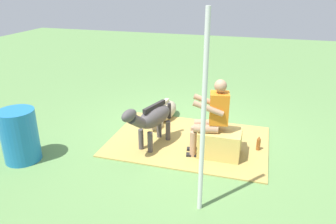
{
  "coord_description": "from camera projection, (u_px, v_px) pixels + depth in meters",
  "views": [
    {
      "loc": [
        -1.32,
        5.54,
        2.82
      ],
      "look_at": [
        0.24,
        0.25,
        0.55
      ],
      "focal_mm": 34.76,
      "sensor_mm": 36.0,
      "label": 1
    }
  ],
  "objects": [
    {
      "name": "ground_plane",
      "position": [
        183.0,
        135.0,
        6.33
      ],
      "size": [
        24.0,
        24.0,
        0.0
      ],
      "primitive_type": "plane",
      "color": "#608C4C"
    },
    {
      "name": "hay_patch",
      "position": [
        189.0,
        141.0,
        6.06
      ],
      "size": [
        2.86,
        2.03,
        0.02
      ],
      "primitive_type": "cube",
      "color": "tan",
      "rests_on": "ground"
    },
    {
      "name": "hay_bale",
      "position": [
        220.0,
        143.0,
        5.49
      ],
      "size": [
        0.69,
        0.51,
        0.47
      ],
      "primitive_type": "cube",
      "color": "tan",
      "rests_on": "ground"
    },
    {
      "name": "person_seated",
      "position": [
        212.0,
        115.0,
        5.32
      ],
      "size": [
        0.7,
        0.49,
        1.35
      ],
      "color": "tan",
      "rests_on": "ground"
    },
    {
      "name": "pony_standing",
      "position": [
        152.0,
        118.0,
        5.66
      ],
      "size": [
        0.6,
        1.31,
        0.93
      ],
      "color": "#4C4747",
      "rests_on": "ground"
    },
    {
      "name": "pony_lying",
      "position": [
        163.0,
        112.0,
        6.91
      ],
      "size": [
        0.47,
        1.35,
        0.42
      ],
      "color": "tan",
      "rests_on": "ground"
    },
    {
      "name": "soda_bottle",
      "position": [
        258.0,
        144.0,
        5.69
      ],
      "size": [
        0.07,
        0.07,
        0.29
      ],
      "color": "brown",
      "rests_on": "ground"
    },
    {
      "name": "water_barrel",
      "position": [
        20.0,
        136.0,
        5.3
      ],
      "size": [
        0.58,
        0.58,
        0.88
      ],
      "primitive_type": "cylinder",
      "color": "#1E72B2",
      "rests_on": "ground"
    },
    {
      "name": "tent_pole_left",
      "position": [
        203.0,
        120.0,
        3.83
      ],
      "size": [
        0.06,
        0.06,
        2.56
      ],
      "primitive_type": "cylinder",
      "color": "silver",
      "rests_on": "ground"
    }
  ]
}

